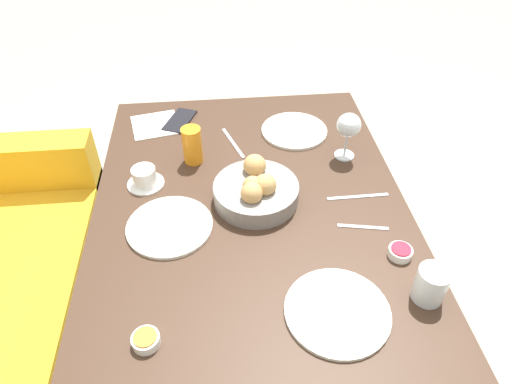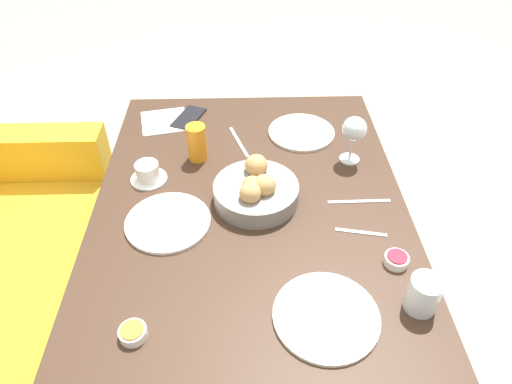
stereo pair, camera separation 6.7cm
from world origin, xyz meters
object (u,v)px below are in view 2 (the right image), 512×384
object	(u,v)px
water_tumbler	(423,294)
coffee_cup	(148,173)
spoon_coffee	(361,232)
plate_near_right	(301,132)
bread_basket	(256,190)
juice_glass	(197,143)
plate_near_left	(326,316)
cell_phone	(188,118)
knife_silver	(239,142)
plate_far_center	(168,222)
fork_silver	(359,201)
wine_glass	(354,130)
jam_bowl_berry	(396,260)
jam_bowl_honey	(133,333)
napkin	(164,121)

from	to	relation	value
water_tumbler	coffee_cup	xyz separation A→B (m)	(0.48, 0.69, -0.02)
spoon_coffee	coffee_cup	bearing A→B (deg)	68.16
plate_near_right	spoon_coffee	distance (m)	0.49
bread_basket	juice_glass	size ratio (longest dim) A/B	2.03
plate_near_left	cell_phone	xyz separation A→B (m)	(0.84, 0.38, -0.00)
water_tumbler	knife_silver	size ratio (longest dim) A/B	0.51
plate_far_center	fork_silver	bearing A→B (deg)	-82.61
bread_basket	water_tumbler	distance (m)	0.52
juice_glass	wine_glass	xyz separation A→B (m)	(-0.02, -0.49, 0.05)
jam_bowl_berry	plate_near_left	bearing A→B (deg)	127.44
knife_silver	spoon_coffee	world-z (taller)	same
water_tumbler	jam_bowl_honey	world-z (taller)	water_tumbler
jam_bowl_berry	fork_silver	xyz separation A→B (m)	(0.23, 0.05, -0.01)
jam_bowl_berry	jam_bowl_honey	xyz separation A→B (m)	(-0.19, 0.62, 0.00)
fork_silver	napkin	size ratio (longest dim) A/B	0.98
water_tumbler	napkin	size ratio (longest dim) A/B	0.48
bread_basket	plate_near_left	world-z (taller)	bread_basket
jam_bowl_honey	fork_silver	world-z (taller)	jam_bowl_honey
plate_near_left	spoon_coffee	xyz separation A→B (m)	(0.26, -0.13, -0.00)
plate_near_right	coffee_cup	size ratio (longest dim) A/B	2.06
plate_near_left	jam_bowl_honey	distance (m)	0.43
juice_glass	plate_near_right	bearing A→B (deg)	-69.49
spoon_coffee	plate_near_right	bearing A→B (deg)	13.14
wine_glass	fork_silver	xyz separation A→B (m)	(-0.20, 0.01, -0.11)
bread_basket	spoon_coffee	world-z (taller)	bread_basket
bread_basket	spoon_coffee	distance (m)	0.31
plate_near_left	spoon_coffee	size ratio (longest dim) A/B	1.77
juice_glass	bread_basket	bearing A→B (deg)	-138.90
bread_basket	knife_silver	xyz separation A→B (m)	(0.29, 0.05, -0.04)
wine_glass	water_tumbler	bearing A→B (deg)	-174.10
bread_basket	jam_bowl_berry	xyz separation A→B (m)	(-0.25, -0.34, -0.02)
bread_basket	cell_phone	size ratio (longest dim) A/B	1.46
plate_near_right	jam_bowl_berry	size ratio (longest dim) A/B	3.72
jam_bowl_berry	water_tumbler	bearing A→B (deg)	-171.00
juice_glass	napkin	distance (m)	0.26
wine_glass	coffee_cup	xyz separation A→B (m)	(-0.08, 0.63, -0.09)
plate_near_left	fork_silver	size ratio (longest dim) A/B	1.32
knife_silver	spoon_coffee	distance (m)	0.54
napkin	cell_phone	world-z (taller)	cell_phone
water_tumbler	coffee_cup	world-z (taller)	water_tumbler
plate_far_center	knife_silver	xyz separation A→B (m)	(0.38, -0.20, -0.00)
spoon_coffee	plate_far_center	bearing A→B (deg)	84.33
jam_bowl_berry	knife_silver	size ratio (longest dim) A/B	0.35
bread_basket	plate_near_left	distance (m)	0.42
water_tumbler	cell_phone	world-z (taller)	water_tumbler
fork_silver	knife_silver	xyz separation A→B (m)	(0.31, 0.35, 0.00)
wine_glass	spoon_coffee	world-z (taller)	wine_glass
bread_basket	plate_far_center	xyz separation A→B (m)	(-0.09, 0.24, -0.03)
plate_near_right	spoon_coffee	bearing A→B (deg)	-166.86
juice_glass	cell_phone	size ratio (longest dim) A/B	0.72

